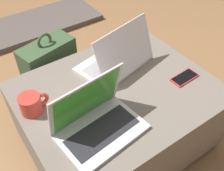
% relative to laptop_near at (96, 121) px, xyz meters
% --- Properties ---
extents(ground_plane, '(14.00, 14.00, 0.00)m').
position_rel_laptop_near_xyz_m(ground_plane, '(0.20, 0.14, -0.46)').
color(ground_plane, olive).
extents(ottoman, '(0.90, 0.73, 0.41)m').
position_rel_laptop_near_xyz_m(ottoman, '(0.20, 0.14, -0.25)').
color(ottoman, '#3D3832').
rests_on(ottoman, ground_plane).
extents(laptop_near, '(0.36, 0.26, 0.23)m').
position_rel_laptop_near_xyz_m(laptop_near, '(0.00, 0.00, 0.00)').
color(laptop_near, silver).
rests_on(laptop_near, ottoman).
extents(laptop_far, '(0.40, 0.31, 0.24)m').
position_rel_laptop_near_xyz_m(laptop_far, '(0.30, 0.27, 0.00)').
color(laptop_far, silver).
rests_on(laptop_far, ottoman).
extents(cell_phone, '(0.15, 0.07, 0.01)m').
position_rel_laptop_near_xyz_m(cell_phone, '(0.52, 0.01, -0.04)').
color(cell_phone, red).
rests_on(cell_phone, ottoman).
extents(backpack, '(0.34, 0.25, 0.51)m').
position_rel_laptop_near_xyz_m(backpack, '(0.06, 0.64, -0.25)').
color(backpack, '#385133').
rests_on(backpack, ground_plane).
extents(coffee_mug, '(0.13, 0.09, 0.09)m').
position_rel_laptop_near_xyz_m(coffee_mug, '(-0.17, 0.24, -0.01)').
color(coffee_mug, red).
rests_on(coffee_mug, ottoman).
extents(fireplace_hearth, '(1.40, 0.50, 0.04)m').
position_rel_laptop_near_xyz_m(fireplace_hearth, '(0.20, 1.58, -0.44)').
color(fireplace_hearth, '#564C47').
rests_on(fireplace_hearth, ground_plane).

